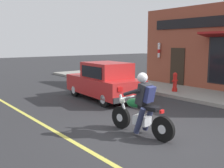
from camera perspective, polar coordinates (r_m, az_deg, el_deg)
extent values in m
plane|color=#2B2B2D|center=(6.97, 8.12, -10.87)|extent=(80.00, 80.00, 0.00)
cube|color=gray|center=(12.84, 14.98, -1.65)|extent=(2.60, 22.00, 0.14)
cube|color=#D1C64C|center=(8.39, -16.13, -7.69)|extent=(0.12, 19.80, 0.01)
cube|color=#2D2319|center=(14.51, 14.01, 3.47)|extent=(0.04, 0.90, 2.10)
cylinder|color=white|center=(15.19, 10.18, 7.04)|extent=(0.14, 0.14, 0.70)
cylinder|color=red|center=(15.19, 10.18, 7.04)|extent=(0.15, 0.15, 0.20)
sphere|color=silver|center=(15.18, 10.22, 8.54)|extent=(0.16, 0.16, 0.16)
cylinder|color=black|center=(7.32, 1.96, -7.26)|extent=(0.16, 0.63, 0.62)
cylinder|color=silver|center=(7.32, 1.96, -7.26)|extent=(0.14, 0.23, 0.22)
cylinder|color=black|center=(6.48, 11.05, -9.60)|extent=(0.16, 0.63, 0.62)
cylinder|color=silver|center=(6.48, 11.05, -9.60)|extent=(0.14, 0.23, 0.22)
cube|color=silver|center=(6.82, 6.55, -7.83)|extent=(0.32, 0.43, 0.24)
ellipsoid|color=#196B33|center=(6.87, 4.99, -4.14)|extent=(0.35, 0.55, 0.24)
cube|color=black|center=(6.59, 8.16, -5.13)|extent=(0.31, 0.58, 0.10)
cylinder|color=silver|center=(7.17, 2.55, -5.00)|extent=(0.10, 0.33, 0.68)
cylinder|color=silver|center=(7.03, 3.27, -2.95)|extent=(0.56, 0.10, 0.04)
sphere|color=silver|center=(7.17, 2.26, -3.69)|extent=(0.16, 0.16, 0.16)
cylinder|color=silver|center=(6.74, 10.07, -9.00)|extent=(0.13, 0.56, 0.08)
cube|color=red|center=(6.38, 10.79, -5.93)|extent=(0.13, 0.07, 0.08)
cylinder|color=#282D4C|center=(6.64, 6.03, -7.95)|extent=(0.17, 0.36, 0.71)
cylinder|color=#282D4C|center=(6.91, 7.96, -7.31)|extent=(0.17, 0.36, 0.71)
cube|color=#232328|center=(6.63, 6.98, -2.19)|extent=(0.37, 0.36, 0.57)
cylinder|color=#232328|center=(6.62, 4.29, -1.80)|extent=(0.14, 0.53, 0.26)
cylinder|color=#232328|center=(6.92, 6.49, -1.37)|extent=(0.14, 0.53, 0.26)
sphere|color=silver|center=(6.60, 6.65, 1.38)|extent=(0.26, 0.26, 0.26)
cube|color=navy|center=(6.53, 8.08, -2.20)|extent=(0.30, 0.27, 0.42)
cylinder|color=black|center=(11.76, -8.01, -1.25)|extent=(0.22, 0.61, 0.60)
cylinder|color=silver|center=(11.76, -8.01, -1.25)|extent=(0.22, 0.34, 0.33)
cylinder|color=black|center=(12.46, -2.10, -0.60)|extent=(0.22, 0.61, 0.60)
cylinder|color=silver|center=(12.46, -2.10, -0.60)|extent=(0.22, 0.34, 0.33)
cylinder|color=black|center=(9.71, -1.59, -3.30)|extent=(0.22, 0.61, 0.60)
cylinder|color=silver|center=(9.71, -1.59, -3.30)|extent=(0.22, 0.34, 0.33)
cylinder|color=black|center=(10.55, 4.97, -2.35)|extent=(0.22, 0.61, 0.60)
cylinder|color=silver|center=(10.55, 4.97, -2.35)|extent=(0.22, 0.34, 0.33)
cube|color=red|center=(11.03, -1.88, -0.25)|extent=(1.88, 3.80, 0.70)
cube|color=red|center=(10.74, -1.17, 2.95)|extent=(1.56, 1.99, 0.66)
cube|color=black|center=(11.48, -3.58, 3.07)|extent=(1.34, 0.43, 0.51)
cube|color=black|center=(10.36, -4.51, 2.60)|extent=(0.13, 1.52, 0.46)
cube|color=black|center=(11.16, 1.93, 3.07)|extent=(0.13, 1.52, 0.46)
cube|color=silver|center=(12.37, -8.56, 1.21)|extent=(0.24, 0.06, 0.14)
cube|color=red|center=(9.21, 1.75, -1.17)|extent=(0.20, 0.05, 0.16)
cube|color=silver|center=(12.85, -4.49, 1.56)|extent=(0.24, 0.06, 0.14)
cube|color=red|center=(9.84, 6.52, -0.58)|extent=(0.20, 0.05, 0.16)
cube|color=#28282B|center=(12.63, -6.40, -0.29)|extent=(1.61, 0.22, 0.20)
cube|color=#28282B|center=(9.62, 4.08, -3.13)|extent=(1.61, 0.22, 0.20)
cylinder|color=red|center=(12.46, 13.47, -1.21)|extent=(0.24, 0.24, 0.16)
cylinder|color=red|center=(12.40, 13.53, 0.48)|extent=(0.18, 0.18, 0.58)
sphere|color=red|center=(12.36, 13.59, 1.99)|extent=(0.20, 0.20, 0.20)
cylinder|color=red|center=(12.29, 13.17, 0.65)|extent=(0.10, 0.08, 0.08)
cylinder|color=red|center=(12.50, 13.91, 0.76)|extent=(0.10, 0.08, 0.08)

